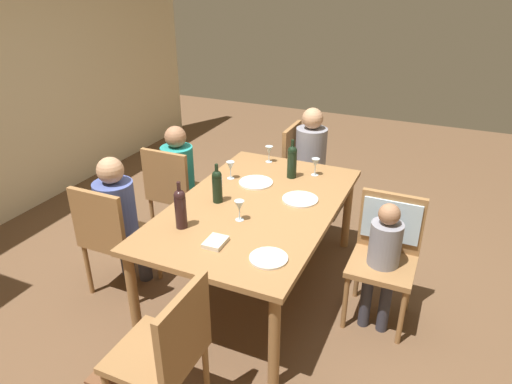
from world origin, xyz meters
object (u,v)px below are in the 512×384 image
Objects in this scene: wine_bottle_short_olive at (180,207)px; dinner_plate_guest_left at (269,258)px; chair_left_end at (168,349)px; wine_glass_near_left at (239,206)px; person_man_bearded at (313,156)px; wine_glass_far at (230,167)px; dinner_plate_host at (256,182)px; wine_bottle_tall_green at (217,185)px; chair_far_left at (111,233)px; wine_glass_centre at (269,151)px; chair_right_end at (302,165)px; wine_bottle_dark_red at (292,161)px; dinner_plate_guest_right at (300,199)px; person_child_small at (383,255)px; wine_glass_near_right at (315,163)px; chair_near at (388,240)px; dining_table at (256,213)px; chair_far_right at (174,188)px; person_woman_host at (180,174)px; handbag at (112,381)px; person_man_guest at (119,214)px.

wine_bottle_short_olive reaches higher than dinner_plate_guest_left.
wine_glass_near_left is (1.05, 0.09, 0.31)m from chair_left_end.
person_man_bearded is 1.08m from wine_glass_far.
dinner_plate_host is 1.08m from dinner_plate_guest_left.
wine_bottle_tall_green is 0.91× the size of wine_bottle_short_olive.
chair_far_left is 1.52m from wine_glass_centre.
person_man_bearded reaches higher than chair_right_end.
chair_right_end is 1.00× the size of chair_far_left.
dinner_plate_guest_left is (-1.19, -0.29, -0.14)m from wine_bottle_dark_red.
dinner_plate_guest_right is at bearing 5.87° from dinner_plate_guest_left.
wine_bottle_short_olive is at bearing 139.66° from dinner_plate_guest_right.
dinner_plate_host is (0.41, -0.13, -0.13)m from wine_bottle_tall_green.
wine_bottle_short_olive is (-0.48, 1.27, 0.32)m from person_child_small.
wine_glass_near_left is at bearing -166.55° from dinner_plate_host.
wine_bottle_dark_red is at bearing 125.87° from wine_glass_near_right.
wine_bottle_short_olive is at bearing -10.75° from person_man_bearded.
dinner_plate_guest_right is at bearing -6.06° from chair_near.
wine_bottle_tall_green is at bearing -166.27° from wine_glass_far.
dining_table is at bearing -1.45° from person_child_small.
wine_bottle_tall_green is at bearing 32.63° from chair_far_left.
chair_right_end is (0.98, -0.86, 0.00)m from chair_far_right.
person_man_bearded is at bearing -1.19° from wine_glass_near_left.
dinner_plate_guest_left is at bearing -39.17° from person_woman_host.
person_child_small is 1.40m from wine_bottle_short_olive.
wine_bottle_short_olive is at bearing -53.12° from chair_far_right.
chair_right_end is 2.00m from dinner_plate_guest_left.
wine_glass_centre reaches higher than dinner_plate_guest_right.
wine_bottle_dark_red reaches higher than dinner_plate_host.
chair_near is 1.93m from person_woman_host.
chair_far_left reaches higher than handbag.
wine_bottle_short_olive reaches higher than wine_bottle_dark_red.
wine_glass_near_right is 1.32m from dinner_plate_guest_left.
dining_table is 0.35m from dinner_plate_guest_right.
chair_near is 1.28m from wine_bottle_tall_green.
dinner_plate_host is at bearing 13.45° from wine_glass_near_left.
dinner_plate_host is (-0.23, 0.22, -0.14)m from wine_bottle_dark_red.
wine_glass_near_right is (0.76, -0.51, -0.03)m from wine_bottle_tall_green.
wine_glass_centre is at bearing 32.59° from chair_far_right.
person_woman_host reaches higher than wine_bottle_short_olive.
chair_left_end is (-2.63, -0.17, 0.00)m from chair_right_end.
chair_far_left is at bearing 52.12° from chair_left_end.
wine_glass_near_right is at bearing -14.39° from wine_glass_near_left.
person_woman_host reaches higher than chair_near.
wine_bottle_tall_green is 0.73m from wine_bottle_dark_red.
person_man_bearded is at bearing 60.29° from person_man_guest.
handbag is at bearing 157.53° from dinner_plate_guest_right.
person_man_guest is at bearing 133.21° from wine_bottle_dark_red.
dinner_plate_guest_left is (-1.42, -0.59, -0.10)m from wine_glass_centre.
dining_table is 1.67× the size of person_man_bearded.
wine_glass_centre is (0.80, 0.23, 0.18)m from dining_table.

